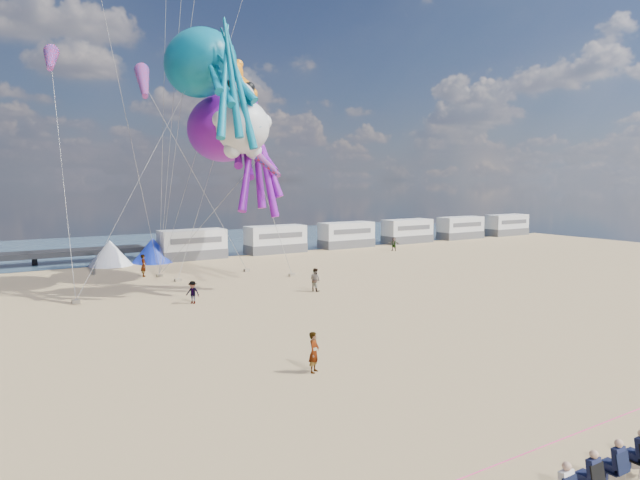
{
  "coord_description": "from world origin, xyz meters",
  "views": [
    {
      "loc": [
        -13.7,
        -15.22,
        7.97
      ],
      "look_at": [
        -0.26,
        6.0,
        5.33
      ],
      "focal_mm": 32.0,
      "sensor_mm": 36.0,
      "label": 1
    }
  ],
  "objects": [
    {
      "name": "ground",
      "position": [
        0.0,
        0.0,
        0.0
      ],
      "size": [
        120.0,
        120.0,
        0.0
      ],
      "primitive_type": "plane",
      "color": "tan",
      "rests_on": "ground"
    },
    {
      "name": "water",
      "position": [
        0.0,
        55.0,
        0.02
      ],
      "size": [
        120.0,
        120.0,
        0.0
      ],
      "primitive_type": "plane",
      "color": "#355166",
      "rests_on": "ground"
    },
    {
      "name": "motorhome_0",
      "position": [
        6.0,
        40.0,
        1.5
      ],
      "size": [
        6.6,
        2.5,
        3.0
      ],
      "primitive_type": "cube",
      "color": "silver",
      "rests_on": "ground"
    },
    {
      "name": "motorhome_1",
      "position": [
        15.5,
        40.0,
        1.5
      ],
      "size": [
        6.6,
        2.5,
        3.0
      ],
      "primitive_type": "cube",
      "color": "silver",
      "rests_on": "ground"
    },
    {
      "name": "motorhome_2",
      "position": [
        25.0,
        40.0,
        1.5
      ],
      "size": [
        6.6,
        2.5,
        3.0
      ],
      "primitive_type": "cube",
      "color": "silver",
      "rests_on": "ground"
    },
    {
      "name": "motorhome_3",
      "position": [
        34.5,
        40.0,
        1.5
      ],
      "size": [
        6.6,
        2.5,
        3.0
      ],
      "primitive_type": "cube",
      "color": "silver",
      "rests_on": "ground"
    },
    {
      "name": "motorhome_4",
      "position": [
        44.0,
        40.0,
        1.5
      ],
      "size": [
        6.6,
        2.5,
        3.0
      ],
      "primitive_type": "cube",
      "color": "silver",
      "rests_on": "ground"
    },
    {
      "name": "motorhome_5",
      "position": [
        53.5,
        40.0,
        1.5
      ],
      "size": [
        6.6,
        2.5,
        3.0
      ],
      "primitive_type": "cube",
      "color": "silver",
      "rests_on": "ground"
    },
    {
      "name": "tent_white",
      "position": [
        -2.0,
        40.0,
        1.2
      ],
      "size": [
        4.0,
        4.0,
        2.4
      ],
      "primitive_type": "cone",
      "color": "white",
      "rests_on": "ground"
    },
    {
      "name": "tent_blue",
      "position": [
        2.0,
        40.0,
        1.2
      ],
      "size": [
        4.0,
        4.0,
        2.4
      ],
      "primitive_type": "cone",
      "color": "#1933CC",
      "rests_on": "ground"
    },
    {
      "name": "spectator_row",
      "position": [
        0.37,
        -7.34,
        0.65
      ],
      "size": [
        6.1,
        0.9,
        1.3
      ],
      "primitive_type": null,
      "color": "black",
      "rests_on": "ground"
    },
    {
      "name": "rope_line",
      "position": [
        0.0,
        -5.0,
        0.02
      ],
      "size": [
        34.0,
        0.03,
        0.03
      ],
      "primitive_type": "cylinder",
      "rotation": [
        0.0,
        1.57,
        0.0
      ],
      "color": "#F2338C",
      "rests_on": "ground"
    },
    {
      "name": "standing_person",
      "position": [
        -1.57,
        4.38,
        0.86
      ],
      "size": [
        0.75,
        0.71,
        1.71
      ],
      "primitive_type": "imported",
      "rotation": [
        0.0,
        0.0,
        0.66
      ],
      "color": "tan",
      "rests_on": "ground"
    },
    {
      "name": "beachgoer_1",
      "position": [
        7.66,
        19.15,
        0.84
      ],
      "size": [
        0.75,
        0.94,
        1.68
      ],
      "primitive_type": "imported",
      "rotation": [
        0.0,
        0.0,
        1.86
      ],
      "color": "#7F6659",
      "rests_on": "ground"
    },
    {
      "name": "beachgoer_2",
      "position": [
        -1.24,
        19.88,
        0.74
      ],
      "size": [
        0.9,
        0.91,
        1.48
      ],
      "primitive_type": "imported",
      "rotation": [
        0.0,
        0.0,
        5.43
      ],
      "color": "#7F6659",
      "rests_on": "ground"
    },
    {
      "name": "beachgoer_4",
      "position": [
        27.69,
        34.46,
        0.78
      ],
      "size": [
        0.78,
        0.98,
        1.56
      ],
      "primitive_type": "imported",
      "rotation": [
        0.0,
        0.0,
        5.23
      ],
      "color": "#7F6659",
      "rests_on": "ground"
    },
    {
      "name": "beachgoer_5",
      "position": [
        -1.06,
        32.06,
        0.93
      ],
      "size": [
        1.13,
        1.8,
        1.86
      ],
      "primitive_type": "imported",
      "rotation": [
        0.0,
        0.0,
        1.2
      ],
      "color": "#7F6659",
      "rests_on": "ground"
    },
    {
      "name": "sandbag_a",
      "position": [
        -7.63,
        24.06,
        0.11
      ],
      "size": [
        0.5,
        0.35,
        0.22
      ],
      "primitive_type": "cube",
      "color": "gray",
      "rests_on": "ground"
    },
    {
      "name": "sandbag_b",
      "position": [
        0.57,
        28.31,
        0.11
      ],
      "size": [
        0.5,
        0.35,
        0.22
      ],
      "primitive_type": "cube",
      "color": "gray",
      "rests_on": "ground"
    },
    {
      "name": "sandbag_c",
      "position": [
        9.43,
        25.67,
        0.11
      ],
      "size": [
        0.5,
        0.35,
        0.22
      ],
      "primitive_type": "cube",
      "color": "gray",
      "rests_on": "ground"
    },
    {
      "name": "sandbag_d",
      "position": [
        7.3,
        29.91,
        0.11
      ],
      "size": [
        0.5,
        0.35,
        0.22
      ],
      "primitive_type": "cube",
      "color": "gray",
      "rests_on": "ground"
    },
    {
      "name": "sandbag_e",
      "position": [
        0.0,
        31.27,
        0.11
      ],
      "size": [
        0.5,
        0.35,
        0.22
      ],
      "primitive_type": "cube",
      "color": "gray",
      "rests_on": "ground"
    },
    {
      "name": "kite_octopus_teal",
      "position": [
        1.9,
        25.99,
        16.57
      ],
      "size": [
        5.84,
        10.61,
        11.5
      ],
      "primitive_type": null,
      "rotation": [
        0.0,
        0.0,
        0.16
      ],
      "color": "#086C89"
    },
    {
      "name": "kite_octopus_purple",
      "position": [
        4.58,
        28.19,
        12.12
      ],
      "size": [
        4.87,
        10.63,
        11.97
      ],
      "primitive_type": null,
      "rotation": [
        0.0,
        0.0,
        -0.04
      ],
      "color": "#750F9C"
    },
    {
      "name": "kite_panda",
      "position": [
        3.14,
        21.34,
        11.64
      ],
      "size": [
        4.67,
        4.41,
        6.36
      ],
      "primitive_type": null,
      "rotation": [
        0.0,
        0.0,
        -0.04
      ],
      "color": "silver"
    },
    {
      "name": "kite_teddy_orange",
      "position": [
        6.85,
        31.42,
        15.11
      ],
      "size": [
        5.67,
        5.45,
        6.85
      ],
      "primitive_type": null,
      "rotation": [
        0.0,
        0.0,
        -0.2
      ],
      "color": "orange"
    },
    {
      "name": "windsock_left",
      "position": [
        -7.78,
        29.0,
        16.29
      ],
      "size": [
        2.14,
        6.97,
        6.88
      ],
      "primitive_type": null,
      "rotation": [
        0.0,
        0.0,
        -0.15
      ],
      "color": "red"
    },
    {
      "name": "windsock_mid",
      "position": [
        -3.34,
        22.2,
        14.18
      ],
      "size": [
        2.35,
        5.88,
        5.81
      ],
      "primitive_type": null,
      "rotation": [
        0.0,
        0.0,
        -0.24
      ],
      "color": "red"
    },
    {
      "name": "windsock_right",
      "position": [
        4.25,
        21.03,
        9.55
      ],
      "size": [
        1.48,
        5.44,
        5.37
      ],
      "primitive_type": null,
      "rotation": [
        0.0,
        0.0,
        0.11
      ],
      "color": "red"
    }
  ]
}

